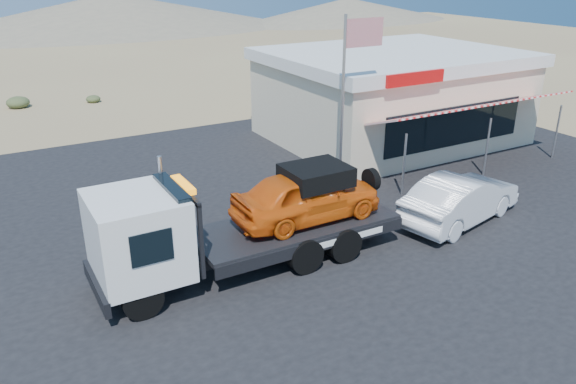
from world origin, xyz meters
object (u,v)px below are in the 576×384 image
Objects in this scene: tow_truck at (244,217)px; flagpole at (349,86)px; white_sedan at (460,199)px; jerky_store at (391,95)px.

flagpole reaches higher than tow_truck.
white_sedan is 9.12m from jerky_store.
jerky_store is 1.73× the size of flagpole.
white_sedan is at bearing -115.26° from jerky_store.
white_sedan is (6.98, -0.73, -0.69)m from tow_truck.
jerky_store reaches higher than white_sedan.
white_sedan is 0.43× the size of jerky_store.
white_sedan is at bearing -6.00° from tow_truck.
tow_truck is 0.78× the size of jerky_store.
jerky_store is at bearing -37.81° from white_sedan.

